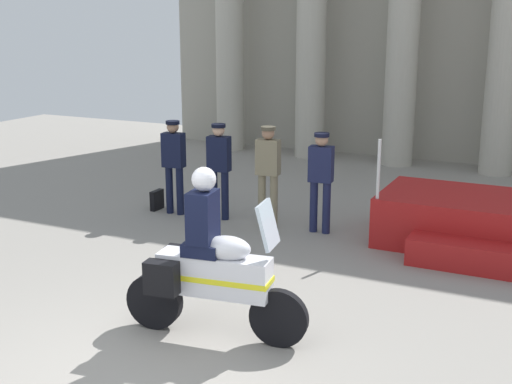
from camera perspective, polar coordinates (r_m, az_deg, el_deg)
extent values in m
plane|color=gray|center=(6.86, -11.26, -15.46)|extent=(28.01, 28.01, 0.00)
cube|color=#A49F91|center=(17.09, 13.26, 14.67)|extent=(13.04, 0.30, 7.12)
cylinder|color=#B2AD9E|center=(17.77, -2.25, 14.05)|extent=(0.73, 0.73, 6.52)
cylinder|color=#B2AD9E|center=(16.83, 4.73, 13.99)|extent=(0.73, 0.73, 6.52)
cylinder|color=#B2AD9E|center=(16.15, 12.40, 13.69)|extent=(0.73, 0.73, 6.52)
cylinder|color=#B2AD9E|center=(15.76, 20.56, 13.12)|extent=(0.73, 0.73, 6.52)
cube|color=#A51919|center=(10.83, 18.42, -2.39)|extent=(2.96, 1.71, 0.78)
cube|color=#A51919|center=(9.84, 17.44, -5.17)|extent=(1.63, 0.50, 0.39)
cylinder|color=silver|center=(10.15, 10.34, 1.91)|extent=(0.05, 0.05, 0.90)
cylinder|color=black|center=(12.10, -7.34, 0.19)|extent=(0.13, 0.13, 0.86)
cylinder|color=black|center=(11.99, -6.46, 0.08)|extent=(0.13, 0.13, 0.86)
cube|color=black|center=(11.89, -7.01, 3.55)|extent=(0.40, 0.26, 0.60)
sphere|color=#997056|center=(11.82, -7.07, 5.49)|extent=(0.21, 0.21, 0.21)
cylinder|color=black|center=(11.81, -7.08, 5.86)|extent=(0.24, 0.24, 0.06)
cylinder|color=black|center=(11.74, -3.58, -0.19)|extent=(0.13, 0.13, 0.85)
cylinder|color=black|center=(11.63, -2.64, -0.31)|extent=(0.13, 0.13, 0.85)
cube|color=black|center=(11.52, -3.16, 3.25)|extent=(0.40, 0.26, 0.60)
sphere|color=tan|center=(11.45, -3.19, 5.25)|extent=(0.21, 0.21, 0.21)
cylinder|color=black|center=(11.44, -3.20, 5.64)|extent=(0.24, 0.24, 0.06)
cylinder|color=#7A7056|center=(11.25, 0.50, -0.69)|extent=(0.13, 0.13, 0.90)
cylinder|color=#7A7056|center=(11.16, 1.52, -0.82)|extent=(0.13, 0.13, 0.90)
cube|color=#7A7056|center=(11.03, 1.02, 2.97)|extent=(0.40, 0.26, 0.59)
sphere|color=#997056|center=(10.96, 1.03, 5.01)|extent=(0.21, 0.21, 0.21)
cylinder|color=#494334|center=(10.95, 1.04, 5.42)|extent=(0.24, 0.24, 0.06)
cylinder|color=#191E42|center=(11.00, 4.91, -1.22)|extent=(0.13, 0.13, 0.85)
cylinder|color=#191E42|center=(10.93, 5.99, -1.35)|extent=(0.13, 0.13, 0.85)
cube|color=#191E42|center=(10.79, 5.54, 2.37)|extent=(0.40, 0.26, 0.58)
sphere|color=tan|center=(10.72, 5.59, 4.43)|extent=(0.21, 0.21, 0.21)
cylinder|color=black|center=(10.70, 5.60, 4.84)|extent=(0.24, 0.24, 0.06)
cylinder|color=black|center=(7.24, 1.94, -10.62)|extent=(0.65, 0.19, 0.64)
cylinder|color=black|center=(7.73, -8.57, -9.10)|extent=(0.65, 0.23, 0.64)
cube|color=silver|center=(7.30, -3.55, -7.01)|extent=(1.27, 0.49, 0.44)
ellipsoid|color=silver|center=(7.14, -2.47, -4.77)|extent=(0.56, 0.39, 0.26)
cube|color=yellow|center=(7.31, -3.55, -7.16)|extent=(1.29, 0.50, 0.06)
cube|color=silver|center=(6.91, 1.01, -2.80)|extent=(0.21, 0.42, 0.47)
cube|color=black|center=(7.71, -6.31, -5.89)|extent=(0.38, 0.23, 0.36)
cube|color=black|center=(7.27, -8.01, -7.23)|extent=(0.38, 0.23, 0.36)
cube|color=black|center=(7.24, -4.47, -4.76)|extent=(0.44, 0.39, 0.14)
cube|color=black|center=(7.13, -4.53, -2.11)|extent=(0.31, 0.39, 0.56)
sphere|color=silver|center=(7.02, -4.44, 1.09)|extent=(0.26, 0.26, 0.26)
cube|color=black|center=(12.42, -8.39, -0.67)|extent=(0.10, 0.32, 0.36)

